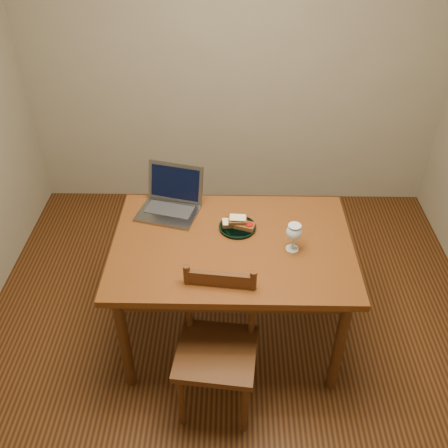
{
  "coord_description": "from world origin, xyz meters",
  "views": [
    {
      "loc": [
        -0.01,
        -2.01,
        2.47
      ],
      "look_at": [
        -0.05,
        0.15,
        0.8
      ],
      "focal_mm": 40.0,
      "sensor_mm": 36.0,
      "label": 1
    }
  ],
  "objects_px": {
    "chair": "(217,343)",
    "plate": "(238,227)",
    "laptop": "(171,199)",
    "milk_glass": "(293,237)",
    "table": "(232,255)"
  },
  "relations": [
    {
      "from": "laptop",
      "to": "plate",
      "type": "bearing_deg",
      "value": -11.98
    },
    {
      "from": "laptop",
      "to": "chair",
      "type": "bearing_deg",
      "value": -55.12
    },
    {
      "from": "table",
      "to": "chair",
      "type": "height_order",
      "value": "chair"
    },
    {
      "from": "plate",
      "to": "laptop",
      "type": "height_order",
      "value": "laptop"
    },
    {
      "from": "table",
      "to": "laptop",
      "type": "distance_m",
      "value": 0.5
    },
    {
      "from": "table",
      "to": "laptop",
      "type": "xyz_separation_m",
      "value": [
        -0.36,
        0.32,
        0.15
      ]
    },
    {
      "from": "table",
      "to": "laptop",
      "type": "height_order",
      "value": "laptop"
    },
    {
      "from": "plate",
      "to": "laptop",
      "type": "distance_m",
      "value": 0.44
    },
    {
      "from": "milk_glass",
      "to": "laptop",
      "type": "bearing_deg",
      "value": 151.71
    },
    {
      "from": "chair",
      "to": "plate",
      "type": "bearing_deg",
      "value": 86.21
    },
    {
      "from": "chair",
      "to": "milk_glass",
      "type": "xyz_separation_m",
      "value": [
        0.39,
        0.41,
        0.36
      ]
    },
    {
      "from": "chair",
      "to": "laptop",
      "type": "height_order",
      "value": "laptop"
    },
    {
      "from": "milk_glass",
      "to": "table",
      "type": "bearing_deg",
      "value": 171.83
    },
    {
      "from": "chair",
      "to": "milk_glass",
      "type": "bearing_deg",
      "value": 52.22
    },
    {
      "from": "chair",
      "to": "plate",
      "type": "relative_size",
      "value": 2.1
    }
  ]
}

